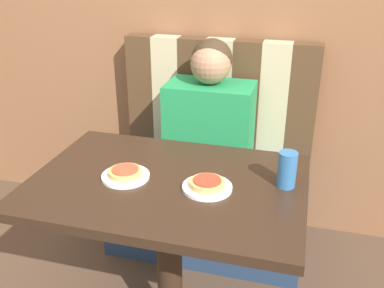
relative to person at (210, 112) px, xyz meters
name	(u,v)px	position (x,y,z in m)	size (l,w,h in m)	color
booth_seat	(208,204)	(0.00, 0.00, -0.54)	(1.02, 0.53, 0.49)	navy
booth_backrest	(219,96)	(0.00, 0.21, 0.01)	(1.02, 0.10, 0.61)	#4C331E
dining_table	(168,206)	(0.00, -0.68, -0.13)	(0.98, 0.68, 0.76)	black
person	(210,112)	(0.00, 0.00, 0.00)	(0.42, 0.26, 0.65)	#1E8447
plate_left	(126,176)	(-0.15, -0.70, -0.02)	(0.17, 0.17, 0.01)	white
plate_right	(207,187)	(0.15, -0.70, -0.02)	(0.17, 0.17, 0.01)	white
pizza_left	(125,172)	(-0.15, -0.70, 0.00)	(0.12, 0.12, 0.03)	tan
pizza_right	(207,183)	(0.15, -0.70, 0.00)	(0.12, 0.12, 0.03)	tan
drinking_cup	(287,170)	(0.41, -0.61, 0.04)	(0.07, 0.07, 0.13)	#2D669E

